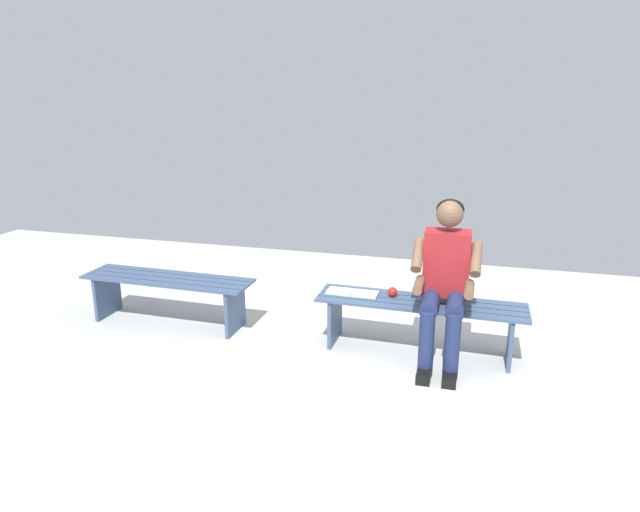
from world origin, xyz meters
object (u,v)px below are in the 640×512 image
(bench_far, at_px, (168,289))
(apple, at_px, (393,292))
(book_open, at_px, (352,293))
(person_seated, at_px, (445,277))
(bench_near, at_px, (420,314))

(bench_far, xyz_separation_m, apple, (-1.96, -0.05, 0.14))
(book_open, bearing_deg, bench_far, 1.96)
(person_seated, bearing_deg, bench_near, -28.86)
(person_seated, height_order, book_open, person_seated)
(person_seated, relative_size, book_open, 2.95)
(bench_far, xyz_separation_m, person_seated, (-2.37, 0.10, 0.35))
(bench_far, relative_size, apple, 19.63)
(person_seated, distance_m, apple, 0.48)
(book_open, bearing_deg, apple, -172.19)
(person_seated, bearing_deg, book_open, -8.94)
(apple, bearing_deg, bench_near, 167.42)
(bench_near, bearing_deg, bench_far, -0.00)
(bench_far, xyz_separation_m, book_open, (-1.64, -0.01, 0.11))
(apple, height_order, book_open, apple)
(bench_far, distance_m, book_open, 1.65)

